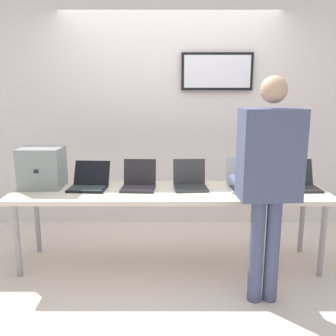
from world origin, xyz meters
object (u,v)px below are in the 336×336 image
object	(u,v)px
laptop_station_0	(90,182)
laptop_station_4	(297,182)
laptop_station_1	(139,182)
workbench	(170,195)
coffee_mug	(254,193)
laptop_station_2	(191,182)
laptop_station_3	(245,182)
person	(269,171)
equipment_box	(43,167)

from	to	relation	value
laptop_station_0	laptop_station_4	world-z (taller)	laptop_station_4
laptop_station_0	laptop_station_1	bearing A→B (deg)	-0.91
workbench	coffee_mug	bearing A→B (deg)	-19.35
workbench	laptop_station_1	distance (m)	0.32
laptop_station_4	laptop_station_2	bearing A→B (deg)	179.70
laptop_station_3	person	xyz separation A→B (m)	(0.02, -0.69, 0.26)
workbench	coffee_mug	distance (m)	0.76
equipment_box	laptop_station_1	bearing A→B (deg)	-2.61
laptop_station_0	coffee_mug	bearing A→B (deg)	-12.61
person	coffee_mug	distance (m)	0.47
equipment_box	person	xyz separation A→B (m)	(1.92, -0.73, 0.14)
workbench	equipment_box	bearing A→B (deg)	174.64
equipment_box	laptop_station_2	distance (m)	1.40
workbench	laptop_station_2	distance (m)	0.24
person	coffee_mug	xyz separation A→B (m)	(-0.01, 0.37, -0.28)
laptop_station_0	laptop_station_4	size ratio (longest dim) A/B	1.01
equipment_box	person	bearing A→B (deg)	-20.88
laptop_station_1	laptop_station_2	bearing A→B (deg)	1.56
laptop_station_2	person	distance (m)	0.92
laptop_station_0	laptop_station_3	distance (m)	1.46
laptop_station_1	equipment_box	bearing A→B (deg)	177.39
workbench	laptop_station_4	bearing A→B (deg)	3.79
laptop_station_2	laptop_station_3	world-z (taller)	laptop_station_3
person	equipment_box	bearing A→B (deg)	159.12
laptop_station_2	laptop_station_4	distance (m)	1.00
laptop_station_0	coffee_mug	size ratio (longest dim) A/B	4.26
laptop_station_0	coffee_mug	world-z (taller)	laptop_station_0
laptop_station_3	person	world-z (taller)	person
equipment_box	laptop_station_3	world-z (taller)	equipment_box
laptop_station_3	laptop_station_1	bearing A→B (deg)	-179.94
laptop_station_2	laptop_station_3	xyz separation A→B (m)	(0.51, -0.01, 0.00)
workbench	laptop_station_4	xyz separation A→B (m)	(1.19, 0.08, 0.11)
laptop_station_2	laptop_station_4	xyz separation A→B (m)	(1.00, -0.01, -0.00)
equipment_box	laptop_station_1	world-z (taller)	equipment_box
workbench	laptop_station_4	size ratio (longest dim) A/B	7.74
workbench	laptop_station_3	xyz separation A→B (m)	(0.70, 0.07, 0.11)
person	laptop_station_4	bearing A→B (deg)	56.19
workbench	laptop_station_1	xyz separation A→B (m)	(-0.29, 0.07, 0.11)
workbench	person	distance (m)	1.03
laptop_station_1	laptop_station_0	bearing A→B (deg)	179.09
coffee_mug	equipment_box	bearing A→B (deg)	169.26
coffee_mug	laptop_station_3	bearing A→B (deg)	91.91
coffee_mug	workbench	bearing A→B (deg)	160.65
equipment_box	laptop_station_2	size ratio (longest dim) A/B	1.18
laptop_station_1	laptop_station_4	xyz separation A→B (m)	(1.49, 0.01, -0.00)
laptop_station_2	laptop_station_4	size ratio (longest dim) A/B	0.87
laptop_station_1	person	world-z (taller)	person
laptop_station_0	coffee_mug	distance (m)	1.50
workbench	laptop_station_2	world-z (taller)	laptop_station_2
workbench	equipment_box	xyz separation A→B (m)	(-1.20, 0.11, 0.24)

